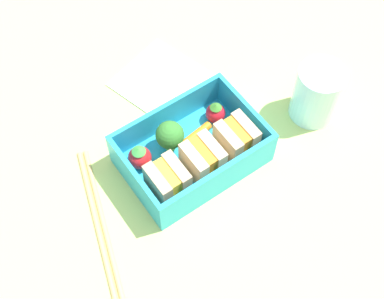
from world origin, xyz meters
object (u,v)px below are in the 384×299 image
strawberry_far_left (216,113)px  broccoli_floret (170,136)px  carrot_stick_far_left (197,134)px  strawberry_left (140,157)px  sandwich_center_left (203,159)px  sandwich_center (168,181)px  folded_napkin (161,80)px  chopstick_pair (100,225)px  drinking_glass (317,93)px  sandwich_left (236,139)px

strawberry_far_left → broccoli_floret: size_ratio=0.67×
carrot_stick_far_left → strawberry_left: strawberry_left is taller
sandwich_center_left → sandwich_center: 5.22cm
strawberry_left → folded_napkin: bearing=-133.6°
sandwich_center_left → folded_napkin: bearing=-104.2°
chopstick_pair → drinking_glass: drinking_glass is taller
sandwich_center_left → chopstick_pair: sandwich_center_left is taller
chopstick_pair → strawberry_far_left: bearing=-168.6°
strawberry_far_left → chopstick_pair: 20.85cm
strawberry_far_left → broccoli_floret: 7.55cm
broccoli_floret → strawberry_left: bearing=-2.8°
drinking_glass → folded_napkin: 21.92cm
sandwich_center_left → strawberry_left: sandwich_center_left is taller
strawberry_far_left → drinking_glass: bearing=153.8°
strawberry_far_left → sandwich_left: bearing=83.3°
broccoli_floret → strawberry_left: size_ratio=1.35×
sandwich_center → drinking_glass: (-23.19, 0.79, 0.61)cm
sandwich_left → strawberry_far_left: (-0.61, -5.19, -0.87)cm
sandwich_left → chopstick_pair: size_ratio=0.22×
sandwich_center → folded_napkin: (-9.17, -15.60, -3.31)cm
carrot_stick_far_left → broccoli_floret: size_ratio=0.94×
carrot_stick_far_left → chopstick_pair: 17.03cm
strawberry_far_left → sandwich_center: bearing=25.2°
sandwich_left → strawberry_left: 12.39cm
sandwich_center → broccoli_floret: 6.12cm
sandwich_center → strawberry_far_left: (-11.04, -5.19, -0.87)cm
sandwich_left → folded_napkin: (1.26, -15.60, -3.31)cm
folded_napkin → strawberry_far_left: bearing=100.2°
chopstick_pair → folded_napkin: (-18.45, -14.51, -0.15)cm
carrot_stick_far_left → strawberry_left: 8.32cm
strawberry_far_left → strawberry_left: 11.88cm
sandwich_center → drinking_glass: bearing=178.1°
carrot_stick_far_left → strawberry_left: size_ratio=1.27×
carrot_stick_far_left → broccoli_floret: 4.46cm
sandwich_center_left → folded_napkin: sandwich_center_left is taller
sandwich_left → carrot_stick_far_left: bearing=-54.9°
strawberry_far_left → broccoli_floret: bearing=2.3°
sandwich_center_left → sandwich_center: size_ratio=1.00×
strawberry_left → folded_napkin: (-10.01, -10.50, -2.61)cm
strawberry_left → sandwich_center_left: bearing=139.8°
sandwich_center → broccoli_floret: size_ratio=0.95×
strawberry_left → folded_napkin: 14.74cm
broccoli_floret → folded_napkin: broccoli_floret is taller
folded_napkin → strawberry_left: bearing=46.4°
strawberry_left → sandwich_center: bearing=99.3°
strawberry_far_left → strawberry_left: bearing=0.4°
sandwich_center_left → broccoli_floret: size_ratio=0.95×
sandwich_left → drinking_glass: 12.80cm
carrot_stick_far_left → broccoli_floret: bearing=-8.5°
sandwich_center_left → drinking_glass: 18.00cm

